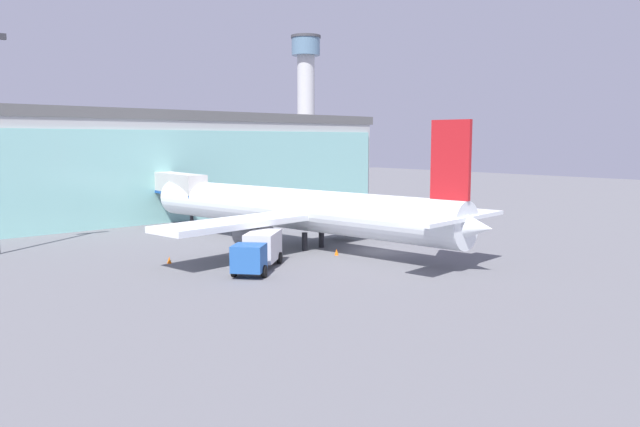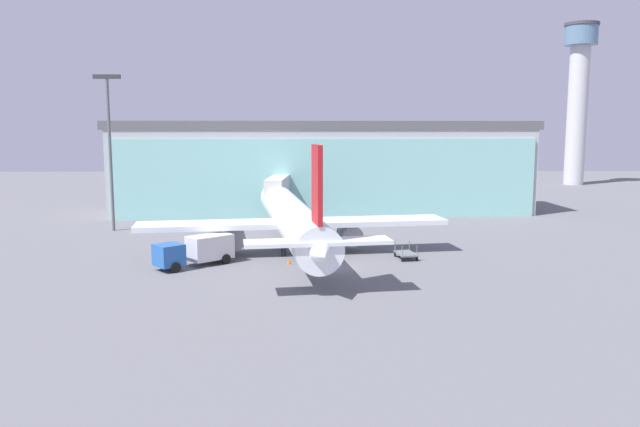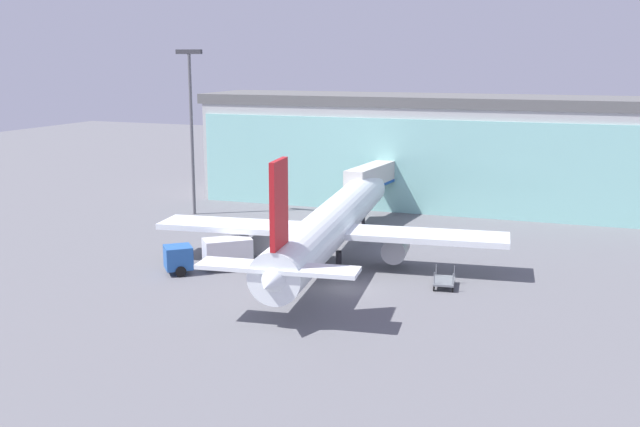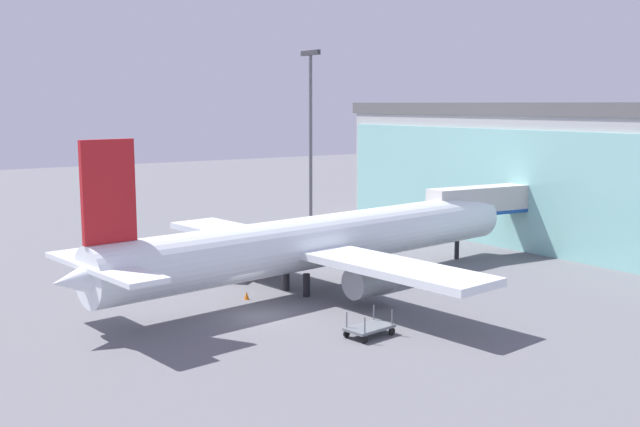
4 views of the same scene
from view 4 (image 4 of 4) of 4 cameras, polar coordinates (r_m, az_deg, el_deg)
ground at (r=47.68m, az=-4.73°, el=-7.75°), size 240.00×240.00×0.00m
terminal_building at (r=70.82m, az=21.95°, el=2.45°), size 61.25×15.51×13.31m
jet_bridge at (r=67.44m, az=12.97°, el=0.89°), size 3.10×12.76×6.06m
apron_light_mast at (r=78.37m, az=-0.72°, el=6.80°), size 3.20×0.40×18.62m
airplane at (r=53.50m, az=-0.06°, el=-2.19°), size 30.78×39.74×11.24m
catering_truck at (r=58.32m, az=-9.85°, el=-3.37°), size 6.93×6.48×2.65m
baggage_cart at (r=43.41m, az=3.78°, el=-8.68°), size 2.03×3.02×1.50m
safety_cone_nose at (r=51.45m, az=-5.62°, el=-6.23°), size 0.36×0.36×0.55m
safety_cone_wingtip at (r=64.94m, az=-6.08°, el=-3.16°), size 0.36×0.36×0.55m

